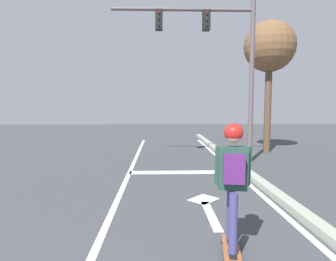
{
  "coord_description": "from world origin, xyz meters",
  "views": [
    {
      "loc": [
        1.17,
        0.07,
        1.94
      ],
      "look_at": [
        1.35,
        6.08,
        1.42
      ],
      "focal_mm": 30.42,
      "sensor_mm": 36.0,
      "label": 1
    }
  ],
  "objects": [
    {
      "name": "lane_line_center",
      "position": [
        0.3,
        6.0,
        0.0
      ],
      "size": [
        0.12,
        20.0,
        0.01
      ],
      "primitive_type": "cube",
      "color": "silver",
      "rests_on": "ground"
    },
    {
      "name": "lane_line_curbside",
      "position": [
        3.39,
        6.0,
        0.0
      ],
      "size": [
        0.12,
        20.0,
        0.01
      ],
      "primitive_type": "cube",
      "color": "silver",
      "rests_on": "ground"
    },
    {
      "name": "stop_bar",
      "position": [
        1.92,
        8.23,
        0.0
      ],
      "size": [
        3.24,
        0.4,
        0.01
      ],
      "primitive_type": "cube",
      "color": "silver",
      "rests_on": "ground"
    },
    {
      "name": "lane_arrow_stem",
      "position": [
        2.08,
        4.96,
        0.0
      ],
      "size": [
        0.16,
        1.4,
        0.01
      ],
      "primitive_type": "cube",
      "color": "silver",
      "rests_on": "ground"
    },
    {
      "name": "lane_arrow_head",
      "position": [
        2.08,
        5.81,
        0.0
      ],
      "size": [
        0.71,
        0.71,
        0.01
      ],
      "primitive_type": "cube",
      "rotation": [
        0.0,
        0.0,
        0.79
      ],
      "color": "silver",
      "rests_on": "ground"
    },
    {
      "name": "curb_strip",
      "position": [
        3.64,
        6.0,
        0.07
      ],
      "size": [
        0.24,
        24.0,
        0.14
      ],
      "primitive_type": "cube",
      "color": "#9CA493",
      "rests_on": "ground"
    },
    {
      "name": "skateboard",
      "position": [
        2.11,
        3.62,
        0.07
      ],
      "size": [
        0.34,
        0.79,
        0.09
      ],
      "color": "#98552F",
      "rests_on": "ground"
    },
    {
      "name": "skater",
      "position": [
        2.11,
        3.61,
        1.12
      ],
      "size": [
        0.45,
        0.62,
        1.64
      ],
      "color": "#403F77",
      "rests_on": "skateboard"
    },
    {
      "name": "traffic_signal_mast",
      "position": [
        3.07,
        9.73,
        3.88
      ],
      "size": [
        4.78,
        0.34,
        5.48
      ],
      "color": "#5D5255",
      "rests_on": "ground"
    },
    {
      "name": "roadside_tree",
      "position": [
        5.67,
        11.74,
        4.27
      ],
      "size": [
        2.06,
        2.06,
        5.38
      ],
      "color": "brown",
      "rests_on": "ground"
    }
  ]
}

